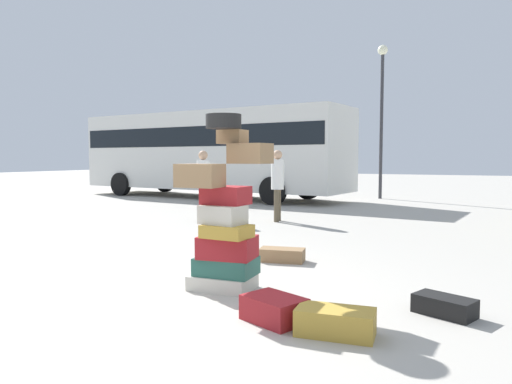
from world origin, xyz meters
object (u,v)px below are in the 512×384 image
at_px(suitcase_tower, 225,221).
at_px(suitcase_black_white_trunk, 228,242).
at_px(parked_bus, 210,149).
at_px(person_bearded_onlooker, 203,179).
at_px(suitcase_tan_behind_tower, 335,322).
at_px(suitcase_maroon_foreground_far, 274,309).
at_px(suitcase_brown_foreground_near, 282,255).
at_px(suitcase_black_right_side, 444,306).
at_px(lamp_post, 382,98).
at_px(person_tourist_with_camera, 278,179).

relative_size(suitcase_tower, suitcase_black_white_trunk, 3.34).
xyz_separation_m(suitcase_tower, parked_bus, (-6.56, 10.94, 1.04)).
distance_m(suitcase_black_white_trunk, person_bearded_onlooker, 3.68).
bearing_deg(suitcase_tan_behind_tower, suitcase_maroon_foreground_far, 165.29).
relative_size(suitcase_black_white_trunk, person_bearded_onlooker, 0.36).
bearing_deg(suitcase_brown_foreground_near, suitcase_black_right_side, -44.51).
height_order(suitcase_black_white_trunk, suitcase_brown_foreground_near, suitcase_black_white_trunk).
height_order(parked_bus, lamp_post, lamp_post).
height_order(suitcase_tower, lamp_post, lamp_post).
height_order(suitcase_brown_foreground_near, person_tourist_with_camera, person_tourist_with_camera).
relative_size(suitcase_tan_behind_tower, person_bearded_onlooker, 0.39).
height_order(suitcase_maroon_foreground_far, lamp_post, lamp_post).
relative_size(person_bearded_onlooker, person_tourist_with_camera, 0.99).
bearing_deg(parked_bus, suitcase_black_right_side, -42.93).
bearing_deg(suitcase_maroon_foreground_far, lamp_post, 119.28).
bearing_deg(suitcase_black_white_trunk, lamp_post, 81.05).
bearing_deg(suitcase_tower, suitcase_black_right_side, 2.23).
distance_m(parked_bus, lamp_post, 6.56).
relative_size(suitcase_black_right_side, suitcase_maroon_foreground_far, 1.00).
distance_m(suitcase_black_white_trunk, suitcase_brown_foreground_near, 1.31).
relative_size(suitcase_maroon_foreground_far, suitcase_tan_behind_tower, 0.84).
height_order(suitcase_black_right_side, person_bearded_onlooker, person_bearded_onlooker).
xyz_separation_m(person_tourist_with_camera, parked_bus, (-4.89, 5.27, 0.84)).
relative_size(suitcase_black_right_side, parked_bus, 0.05).
xyz_separation_m(suitcase_black_white_trunk, lamp_post, (0.52, 10.86, 3.55)).
height_order(person_tourist_with_camera, parked_bus, parked_bus).
xyz_separation_m(suitcase_black_right_side, suitcase_maroon_foreground_far, (-1.41, -0.84, 0.03)).
distance_m(person_tourist_with_camera, parked_bus, 7.24).
xyz_separation_m(suitcase_maroon_foreground_far, lamp_post, (-1.54, 13.81, 3.54)).
height_order(suitcase_maroon_foreground_far, person_tourist_with_camera, person_tourist_with_camera).
height_order(suitcase_black_right_side, parked_bus, parked_bus).
bearing_deg(suitcase_maroon_foreground_far, person_bearded_onlooker, 149.04).
bearing_deg(person_tourist_with_camera, suitcase_brown_foreground_near, 12.86).
distance_m(suitcase_tower, suitcase_black_white_trunk, 2.57).
relative_size(suitcase_maroon_foreground_far, parked_bus, 0.05).
height_order(suitcase_black_white_trunk, suitcase_tan_behind_tower, suitcase_tan_behind_tower).
distance_m(suitcase_brown_foreground_near, person_tourist_with_camera, 4.46).
relative_size(suitcase_black_white_trunk, suitcase_maroon_foreground_far, 1.08).
bearing_deg(suitcase_black_right_side, suitcase_tower, -155.14).
distance_m(suitcase_tower, parked_bus, 12.80).
height_order(suitcase_brown_foreground_near, suitcase_black_right_side, suitcase_brown_foreground_near).
height_order(suitcase_black_right_side, lamp_post, lamp_post).
bearing_deg(parked_bus, suitcase_tower, -51.30).
height_order(suitcase_black_white_trunk, suitcase_maroon_foreground_far, suitcase_maroon_foreground_far).
bearing_deg(suitcase_brown_foreground_near, person_bearded_onlooker, 124.44).
bearing_deg(suitcase_black_white_trunk, suitcase_maroon_foreground_far, -61.31).
bearing_deg(suitcase_black_right_side, suitcase_tan_behind_tower, -107.97).
relative_size(suitcase_brown_foreground_near, suitcase_maroon_foreground_far, 1.17).
distance_m(suitcase_tower, lamp_post, 13.38).
bearing_deg(person_tourist_with_camera, suitcase_black_white_trunk, -1.54).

